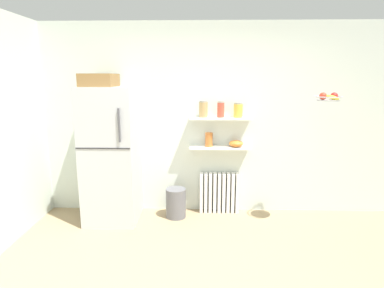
{
  "coord_description": "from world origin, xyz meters",
  "views": [
    {
      "loc": [
        -0.04,
        -2.38,
        1.88
      ],
      "look_at": [
        -0.16,
        1.6,
        1.05
      ],
      "focal_mm": 30.12,
      "sensor_mm": 36.0,
      "label": 1
    }
  ],
  "objects": [
    {
      "name": "storage_jar_1",
      "position": [
        0.22,
        1.89,
        1.46
      ],
      "size": [
        0.09,
        0.09,
        0.22
      ],
      "color": "#C64C38",
      "rests_on": "wall_shelf_upper"
    },
    {
      "name": "back_wall",
      "position": [
        0.0,
        2.05,
        1.3
      ],
      "size": [
        7.04,
        0.1,
        2.6
      ],
      "primitive_type": "cube",
      "color": "silver",
      "rests_on": "ground_plane"
    },
    {
      "name": "refrigerator",
      "position": [
        -1.22,
        1.67,
        0.92
      ],
      "size": [
        0.67,
        0.7,
        1.92
      ],
      "color": "#B7BABF",
      "rests_on": "ground_plane"
    },
    {
      "name": "radiator",
      "position": [
        0.22,
        1.92,
        0.28
      ],
      "size": [
        0.55,
        0.12,
        0.57
      ],
      "color": "white",
      "rests_on": "ground_plane"
    },
    {
      "name": "ground_plane",
      "position": [
        0.0,
        0.5,
        0.0
      ],
      "size": [
        7.04,
        7.04,
        0.0
      ],
      "primitive_type": "plane",
      "color": "#9E8460"
    },
    {
      "name": "storage_jar_2",
      "position": [
        0.45,
        1.89,
        1.45
      ],
      "size": [
        0.12,
        0.12,
        0.2
      ],
      "color": "yellow",
      "rests_on": "wall_shelf_upper"
    },
    {
      "name": "hanging_fruit_basket",
      "position": [
        1.43,
        1.41,
        1.65
      ],
      "size": [
        0.32,
        0.32,
        0.1
      ],
      "color": "#B2B2B7"
    },
    {
      "name": "trash_bin",
      "position": [
        -0.38,
        1.73,
        0.2
      ],
      "size": [
        0.27,
        0.27,
        0.4
      ],
      "primitive_type": "cylinder",
      "color": "slate",
      "rests_on": "ground_plane"
    },
    {
      "name": "shelf_bowl",
      "position": [
        0.43,
        1.89,
        1.0
      ],
      "size": [
        0.19,
        0.19,
        0.09
      ],
      "primitive_type": "ellipsoid",
      "color": "orange",
      "rests_on": "wall_shelf_lower"
    },
    {
      "name": "storage_jar_0",
      "position": [
        -0.01,
        1.89,
        1.46
      ],
      "size": [
        0.12,
        0.12,
        0.22
      ],
      "color": "tan",
      "rests_on": "wall_shelf_upper"
    },
    {
      "name": "vase",
      "position": [
        0.07,
        1.89,
        1.05
      ],
      "size": [
        0.1,
        0.1,
        0.19
      ],
      "primitive_type": "cylinder",
      "color": "#CC7033",
      "rests_on": "wall_shelf_lower"
    },
    {
      "name": "wall_shelf_upper",
      "position": [
        0.22,
        1.89,
        1.34
      ],
      "size": [
        0.83,
        0.22,
        0.02
      ],
      "primitive_type": "cube",
      "color": "white"
    },
    {
      "name": "wall_shelf_lower",
      "position": [
        0.22,
        1.89,
        0.94
      ],
      "size": [
        0.83,
        0.22,
        0.02
      ],
      "primitive_type": "cube",
      "color": "white"
    }
  ]
}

